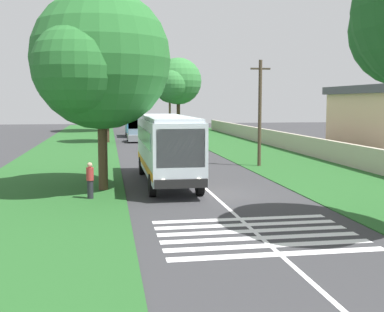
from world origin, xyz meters
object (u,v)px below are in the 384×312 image
roadside_tree_left_0 (105,90)px  roadside_tree_left_2 (98,64)px  coach_bus (167,145)px  roadside_tree_left_1 (99,80)px  pedestrian (90,180)px  trailing_car_1 (135,136)px  utility_pole (260,111)px  trailing_minibus_0 (134,125)px  roadside_tree_right_0 (177,82)px  trailing_car_0 (181,142)px  roadside_tree_right_1 (169,90)px

roadside_tree_left_0 → roadside_tree_left_2: size_ratio=0.84×
coach_bus → roadside_tree_left_1: (49.25, 4.40, 5.59)m
coach_bus → pedestrian: size_ratio=6.60×
trailing_car_1 → roadside_tree_left_2: 31.17m
roadside_tree_left_0 → utility_pole: 24.99m
coach_bus → pedestrian: 5.87m
trailing_minibus_0 → roadside_tree_right_0: bearing=-35.0°
roadside_tree_left_0 → pedestrian: (-32.66, 0.60, -4.86)m
roadside_tree_right_0 → pedestrian: (-51.73, 11.22, -6.50)m
roadside_tree_left_0 → roadside_tree_left_1: size_ratio=0.72×
roadside_tree_left_2 → pedestrian: (-2.51, 0.43, -5.50)m
trailing_car_0 → roadside_tree_left_2: 23.31m
trailing_minibus_0 → pedestrian: size_ratio=3.55×
trailing_car_0 → roadside_tree_left_0: (8.78, 7.15, 5.10)m
roadside_tree_right_0 → trailing_car_0: bearing=172.9°
trailing_car_0 → trailing_minibus_0: size_ratio=0.72×
roadside_tree_left_0 → roadside_tree_right_1: (29.05, -10.63, 0.76)m
trailing_car_0 → roadside_tree_right_1: (37.83, -3.47, 5.87)m
trailing_minibus_0 → roadside_tree_right_1: size_ratio=0.67×
coach_bus → trailing_minibus_0: (37.63, -0.16, -0.60)m
trailing_car_1 → roadside_tree_left_0: (-0.29, 3.26, 5.10)m
coach_bus → pedestrian: (-4.07, 4.04, -1.24)m
trailing_minibus_0 → roadside_tree_right_0: roadside_tree_right_0 is taller
roadside_tree_left_2 → trailing_car_1: bearing=-6.4°
trailing_minibus_0 → pedestrian: trailing_minibus_0 is taller
coach_bus → roadside_tree_left_0: size_ratio=1.32×
roadside_tree_right_1 → pedestrian: size_ratio=5.31×
trailing_car_1 → roadside_tree_left_1: 21.96m
roadside_tree_right_0 → roadside_tree_right_1: size_ratio=1.23×
trailing_car_1 → pedestrian: pedestrian is taller
trailing_car_0 → pedestrian: size_ratio=2.54×
roadside_tree_left_2 → pedestrian: roadside_tree_left_2 is taller
roadside_tree_right_1 → pedestrian: (-61.71, 11.22, -5.63)m
roadside_tree_left_1 → trailing_minibus_0: bearing=-158.6°
trailing_minibus_0 → roadside_tree_left_1: roadside_tree_left_1 is taller
roadside_tree_left_2 → utility_pole: (7.64, -10.85, -2.56)m
trailing_car_1 → roadside_tree_left_2: bearing=173.6°
trailing_car_1 → roadside_tree_right_0: (18.78, -7.36, 6.74)m
trailing_car_0 → roadside_tree_right_0: (27.85, -3.47, 6.74)m
coach_bus → trailing_car_0: coach_bus is taller
roadside_tree_left_1 → roadside_tree_left_2: size_ratio=1.17×
roadside_tree_left_2 → coach_bus: bearing=-66.7°
roadside_tree_right_1 → roadside_tree_left_0: bearing=159.9°
roadside_tree_right_1 → utility_pole: 51.62m
roadside_tree_left_1 → utility_pole: (-43.16, -11.64, -3.90)m
trailing_car_1 → roadside_tree_left_1: (20.36, 4.21, 7.07)m
roadside_tree_left_1 → roadside_tree_right_1: 14.35m
roadside_tree_left_0 → roadside_tree_right_0: bearing=-29.1°
roadside_tree_left_1 → pedestrian: (-53.31, -0.35, -6.83)m
roadside_tree_left_0 → roadside_tree_left_2: (-30.15, 0.17, 0.64)m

